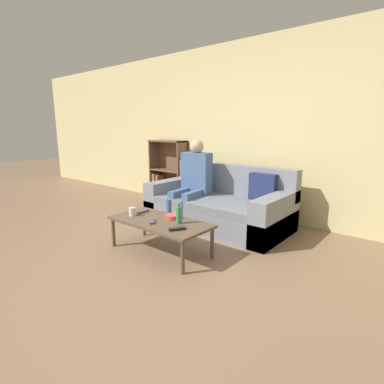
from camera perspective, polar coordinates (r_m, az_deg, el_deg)
name	(u,v)px	position (r m, az deg, el deg)	size (l,w,h in m)	color
ground_plane	(127,269)	(3.07, -12.20, -14.17)	(22.00, 22.00, 0.00)	#84664C
wall_back	(254,131)	(4.63, 11.67, 11.36)	(12.00, 0.06, 2.60)	beige
couch	(219,206)	(4.21, 5.25, -2.72)	(1.94, 0.99, 0.82)	gray
bookshelf	(168,179)	(5.56, -4.52, 2.41)	(0.73, 0.28, 1.12)	brown
coffee_table	(160,223)	(3.29, -6.11, -5.97)	(1.15, 0.55, 0.36)	brown
person_adult	(194,176)	(4.30, 0.35, 3.08)	(0.44, 0.70, 1.18)	#476693
cup_near	(132,212)	(3.49, -11.31, -3.69)	(0.08, 0.08, 0.10)	silver
tv_remote_0	(177,229)	(2.96, -2.80, -7.06)	(0.13, 0.17, 0.02)	black
tv_remote_1	(142,212)	(3.60, -9.46, -3.72)	(0.06, 0.17, 0.02)	#47474C
tv_remote_2	(152,221)	(3.23, -7.63, -5.53)	(0.16, 0.15, 0.02)	#47474C
snack_bowl	(173,217)	(3.32, -3.71, -4.72)	(0.16, 0.16, 0.05)	#DB4C47
bottle	(179,215)	(3.14, -2.52, -4.38)	(0.06, 0.06, 0.22)	#33844C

